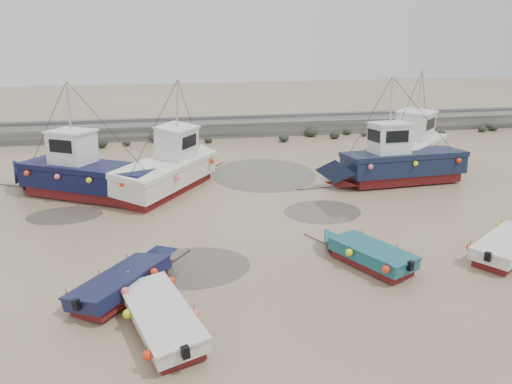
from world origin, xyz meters
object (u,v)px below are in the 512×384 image
at_px(cabin_boat_1, 171,167).
at_px(cabin_boat_2, 395,162).
at_px(dinghy_3, 511,242).
at_px(cabin_boat_3, 411,146).
at_px(cabin_boat_0, 80,173).
at_px(person, 175,194).
at_px(dinghy_2, 365,250).
at_px(dinghy_0, 159,311).
at_px(dinghy_1, 129,278).

bearing_deg(cabin_boat_1, cabin_boat_2, 29.91).
bearing_deg(dinghy_3, cabin_boat_3, 136.67).
relative_size(cabin_boat_0, person, 5.89).
height_order(dinghy_2, cabin_boat_1, cabin_boat_1).
bearing_deg(dinghy_3, person, -161.21).
distance_m(dinghy_2, dinghy_3, 6.30).
height_order(dinghy_0, cabin_boat_2, cabin_boat_2).
distance_m(cabin_boat_2, cabin_boat_3, 4.37).
bearing_deg(cabin_boat_0, cabin_boat_3, -54.33).
bearing_deg(dinghy_0, cabin_boat_0, 90.48).
bearing_deg(dinghy_0, cabin_boat_3, 26.84).
bearing_deg(dinghy_2, person, 98.58).
xyz_separation_m(cabin_boat_2, person, (-12.92, 0.13, -1.33)).
distance_m(dinghy_0, dinghy_3, 14.62).
bearing_deg(person, dinghy_3, 111.35).
bearing_deg(dinghy_1, dinghy_0, -27.66).
relative_size(dinghy_1, cabin_boat_3, 0.65).
distance_m(dinghy_0, dinghy_2, 8.60).
bearing_deg(dinghy_2, cabin_boat_1, 96.58).
xyz_separation_m(dinghy_3, cabin_boat_3, (1.92, 13.29, 0.80)).
bearing_deg(dinghy_3, dinghy_1, -123.15).
relative_size(dinghy_1, person, 3.13).
bearing_deg(dinghy_1, dinghy_2, 41.69).
distance_m(dinghy_0, cabin_boat_3, 22.91).
xyz_separation_m(dinghy_1, cabin_boat_0, (-3.36, 11.09, 0.77)).
bearing_deg(cabin_boat_1, cabin_boat_3, 43.14).
bearing_deg(dinghy_1, person, 117.63).
xyz_separation_m(dinghy_0, cabin_boat_2, (13.57, 12.68, 0.80)).
xyz_separation_m(cabin_boat_0, cabin_boat_2, (18.02, -0.70, 0.02)).
bearing_deg(cabin_boat_3, dinghy_0, -87.92).
bearing_deg(person, cabin_boat_3, 159.40).
xyz_separation_m(cabin_boat_2, cabin_boat_3, (2.69, 3.44, 0.01)).
xyz_separation_m(cabin_boat_0, cabin_boat_1, (4.96, 0.37, 0.02)).
xyz_separation_m(dinghy_1, dinghy_3, (15.43, 0.53, -0.00)).
height_order(dinghy_1, cabin_boat_2, cabin_boat_2).
bearing_deg(dinghy_2, dinghy_3, -30.55).
bearing_deg(dinghy_0, cabin_boat_1, 69.97).
bearing_deg(cabin_boat_1, cabin_boat_0, -141.13).
bearing_deg(cabin_boat_0, dinghy_0, -133.45).
height_order(dinghy_1, cabin_boat_3, cabin_boat_3).
height_order(cabin_boat_0, cabin_boat_3, same).
xyz_separation_m(dinghy_0, cabin_boat_0, (-4.45, 13.39, 0.78)).
bearing_deg(cabin_boat_1, dinghy_0, -57.52).
height_order(cabin_boat_2, cabin_boat_3, same).
relative_size(dinghy_0, cabin_boat_2, 0.64).
xyz_separation_m(cabin_boat_0, person, (5.10, -0.57, -1.32)).
relative_size(dinghy_2, cabin_boat_0, 0.52).
bearing_deg(dinghy_2, dinghy_0, 172.20).
bearing_deg(cabin_boat_0, person, -68.23).
height_order(dinghy_1, person, dinghy_1).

